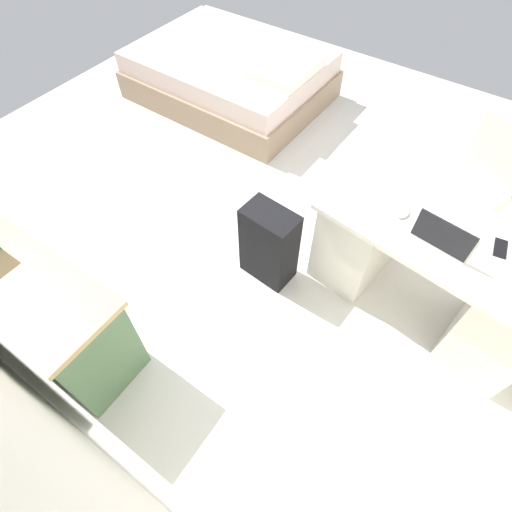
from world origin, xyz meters
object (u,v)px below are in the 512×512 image
(desk, at_px, (429,270))
(computer_mouse, at_px, (403,213))
(suitcase_black, at_px, (269,245))
(laptop, at_px, (444,236))
(office_chair, at_px, (468,193))
(cell_phone_near_laptop, at_px, (500,248))
(bed, at_px, (231,75))
(credenza, at_px, (10,286))

(desk, relative_size, computer_mouse, 15.10)
(suitcase_black, bearing_deg, laptop, -159.50)
(office_chair, bearing_deg, suitcase_black, 49.95)
(desk, xyz_separation_m, computer_mouse, (0.28, 0.01, 0.37))
(laptop, xyz_separation_m, cell_phone_near_laptop, (-0.28, -0.14, -0.04))
(suitcase_black, xyz_separation_m, computer_mouse, (-0.69, -0.34, 0.44))
(desk, bearing_deg, cell_phone_near_laptop, -167.85)
(computer_mouse, bearing_deg, suitcase_black, 33.47)
(desk, relative_size, suitcase_black, 2.45)
(bed, relative_size, computer_mouse, 19.16)
(bed, height_order, cell_phone_near_laptop, cell_phone_near_laptop)
(credenza, relative_size, computer_mouse, 18.00)
(office_chair, relative_size, credenza, 0.52)
(desk, bearing_deg, computer_mouse, 1.95)
(computer_mouse, bearing_deg, desk, -171.04)
(laptop, distance_m, computer_mouse, 0.27)
(office_chair, xyz_separation_m, computer_mouse, (0.26, 0.79, 0.33))
(office_chair, height_order, suitcase_black, office_chair)
(laptop, bearing_deg, credenza, 35.98)
(office_chair, height_order, bed, office_chair)
(desk, height_order, suitcase_black, desk)
(desk, bearing_deg, suitcase_black, 20.04)
(cell_phone_near_laptop, bearing_deg, laptop, 16.61)
(credenza, xyz_separation_m, bed, (0.48, -2.91, -0.12))
(desk, height_order, credenza, desk)
(desk, bearing_deg, credenza, 37.12)
(bed, bearing_deg, desk, 152.48)
(credenza, bearing_deg, desk, -142.88)
(bed, bearing_deg, office_chair, 167.79)
(credenza, xyz_separation_m, suitcase_black, (-1.11, -1.22, -0.06))
(suitcase_black, bearing_deg, cell_phone_near_laptop, -157.07)
(bed, height_order, laptop, laptop)
(desk, bearing_deg, laptop, 73.37)
(cell_phone_near_laptop, bearing_deg, desk, 2.66)
(laptop, xyz_separation_m, computer_mouse, (0.25, -0.07, -0.03))
(office_chair, relative_size, laptop, 2.81)
(bed, bearing_deg, suitcase_black, 133.35)
(computer_mouse, xyz_separation_m, cell_phone_near_laptop, (-0.53, -0.06, -0.01))
(desk, xyz_separation_m, bed, (2.56, -1.33, -0.14))
(desk, relative_size, laptop, 4.51)
(bed, distance_m, laptop, 2.95)
(desk, bearing_deg, office_chair, -89.04)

